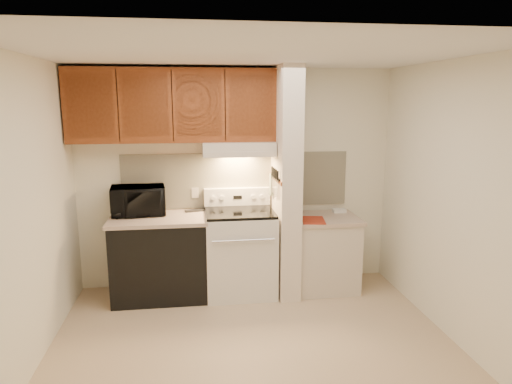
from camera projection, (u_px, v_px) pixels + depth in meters
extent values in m
plane|color=#CBAE8B|center=(254.00, 345.00, 4.07)|extent=(3.60, 3.60, 0.00)
plane|color=white|center=(253.00, 54.00, 3.57)|extent=(3.60, 3.60, 0.00)
cube|color=white|center=(237.00, 179.00, 5.28)|extent=(3.60, 2.50, 0.02)
cube|color=white|center=(27.00, 216.00, 3.58)|extent=(0.02, 3.00, 2.50)
cube|color=white|center=(454.00, 202.00, 4.06)|extent=(0.02, 3.00, 2.50)
cube|color=white|center=(237.00, 180.00, 5.27)|extent=(2.60, 0.02, 0.63)
cube|color=silver|center=(240.00, 253.00, 5.10)|extent=(0.76, 0.65, 0.92)
cube|color=black|center=(243.00, 260.00, 4.78)|extent=(0.50, 0.01, 0.30)
cylinder|color=silver|center=(243.00, 241.00, 4.70)|extent=(0.65, 0.02, 0.02)
cube|color=black|center=(240.00, 212.00, 5.00)|extent=(0.74, 0.64, 0.03)
cube|color=silver|center=(237.00, 197.00, 5.26)|extent=(0.76, 0.08, 0.20)
cube|color=black|center=(238.00, 197.00, 5.22)|extent=(0.10, 0.01, 0.04)
cylinder|color=silver|center=(213.00, 198.00, 5.18)|extent=(0.05, 0.02, 0.05)
cylinder|color=silver|center=(222.00, 198.00, 5.19)|extent=(0.05, 0.02, 0.05)
cylinder|color=silver|center=(253.00, 197.00, 5.24)|extent=(0.05, 0.02, 0.05)
cylinder|color=silver|center=(262.00, 197.00, 5.25)|extent=(0.05, 0.02, 0.05)
cube|color=black|center=(160.00, 259.00, 4.99)|extent=(1.00, 0.63, 0.87)
cube|color=#BEA492|center=(158.00, 219.00, 4.90)|extent=(1.04, 0.67, 0.04)
cube|color=black|center=(196.00, 211.00, 5.15)|extent=(0.25, 0.13, 0.02)
cylinder|color=#2B6F6E|center=(128.00, 209.00, 5.06)|extent=(0.11, 0.11, 0.10)
cube|color=beige|center=(195.00, 193.00, 5.22)|extent=(0.08, 0.01, 0.12)
imported|color=black|center=(138.00, 200.00, 4.98)|extent=(0.61, 0.44, 0.31)
cube|color=beige|center=(286.00, 183.00, 5.00)|extent=(0.22, 0.70, 2.50)
cube|color=brown|center=(275.00, 179.00, 4.98)|extent=(0.01, 0.70, 0.04)
cube|color=black|center=(276.00, 178.00, 4.93)|extent=(0.02, 0.42, 0.04)
cube|color=silver|center=(277.00, 189.00, 4.80)|extent=(0.01, 0.03, 0.16)
cylinder|color=black|center=(278.00, 176.00, 4.75)|extent=(0.02, 0.02, 0.10)
cube|color=silver|center=(276.00, 189.00, 4.87)|extent=(0.01, 0.04, 0.18)
cylinder|color=black|center=(276.00, 174.00, 4.84)|extent=(0.02, 0.02, 0.10)
cube|color=silver|center=(275.00, 188.00, 4.95)|extent=(0.01, 0.04, 0.20)
cylinder|color=black|center=(275.00, 173.00, 4.91)|extent=(0.02, 0.02, 0.10)
cube|color=silver|center=(273.00, 185.00, 5.02)|extent=(0.01, 0.04, 0.16)
cylinder|color=black|center=(273.00, 172.00, 4.99)|extent=(0.02, 0.02, 0.10)
cube|color=silver|center=(272.00, 185.00, 5.12)|extent=(0.01, 0.04, 0.18)
cylinder|color=black|center=(272.00, 171.00, 5.07)|extent=(0.02, 0.02, 0.10)
cube|color=gray|center=(271.00, 184.00, 5.16)|extent=(0.03, 0.10, 0.24)
cube|color=beige|center=(324.00, 254.00, 5.23)|extent=(0.70, 0.60, 0.81)
cube|color=#BEA492|center=(325.00, 218.00, 5.15)|extent=(0.74, 0.64, 0.04)
cube|color=#9E2B18|center=(313.00, 220.00, 4.97)|extent=(0.29, 0.36, 0.01)
cube|color=white|center=(339.00, 211.00, 5.35)|extent=(0.15, 0.10, 0.04)
cube|color=beige|center=(238.00, 148.00, 4.99)|extent=(0.78, 0.44, 0.15)
cube|color=beige|center=(240.00, 155.00, 4.79)|extent=(0.78, 0.04, 0.06)
cube|color=brown|center=(173.00, 106.00, 4.85)|extent=(2.18, 0.33, 0.77)
cube|color=brown|center=(90.00, 106.00, 4.58)|extent=(0.46, 0.01, 0.63)
cube|color=black|center=(118.00, 106.00, 4.62)|extent=(0.01, 0.01, 0.73)
cube|color=brown|center=(145.00, 106.00, 4.66)|extent=(0.46, 0.01, 0.63)
cube|color=black|center=(172.00, 106.00, 4.69)|extent=(0.01, 0.01, 0.73)
cube|color=brown|center=(199.00, 106.00, 4.73)|extent=(0.46, 0.01, 0.63)
cube|color=black|center=(225.00, 106.00, 4.76)|extent=(0.01, 0.01, 0.73)
cube|color=brown|center=(251.00, 106.00, 4.80)|extent=(0.46, 0.01, 0.63)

